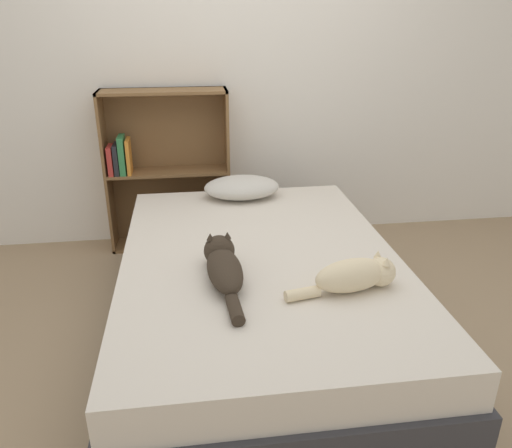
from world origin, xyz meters
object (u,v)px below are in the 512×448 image
(pillow, at_px, (241,187))
(cat_light, at_px, (357,275))
(bed, at_px, (260,299))
(bookshelf, at_px, (164,168))
(cat_dark, at_px, (223,265))

(pillow, height_order, cat_light, cat_light)
(bed, xyz_separation_m, pillow, (-0.00, 0.83, 0.33))
(cat_light, bearing_deg, bookshelf, 106.19)
(cat_light, bearing_deg, cat_dark, 151.50)
(bed, relative_size, cat_light, 4.00)
(bed, bearing_deg, cat_dark, -132.83)
(bed, height_order, pillow, pillow)
(cat_dark, height_order, bookshelf, bookshelf)
(bed, distance_m, cat_dark, 0.44)
(pillow, height_order, bookshelf, bookshelf)
(pillow, distance_m, cat_dark, 1.07)
(cat_light, height_order, cat_dark, cat_dark)
(bed, distance_m, bookshelf, 1.47)
(bookshelf, bearing_deg, bed, -68.94)
(pillow, bearing_deg, cat_light, -73.33)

